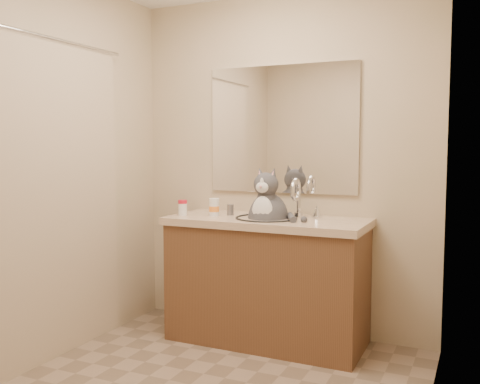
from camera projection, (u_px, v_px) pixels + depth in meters
The scene contains 8 objects.
room at pixel (196, 172), 2.69m from camera, with size 2.22×2.52×2.42m.
vanity at pixel (267, 277), 3.63m from camera, with size 1.34×0.59×1.12m.
mirror at pixel (282, 129), 3.78m from camera, with size 1.10×0.02×0.90m, color white.
shower_curtain at pixel (53, 196), 3.23m from camera, with size 0.02×1.30×1.93m.
cat at pixel (268, 216), 3.58m from camera, with size 0.39×0.31×0.55m.
pill_bottle_redcap at pixel (183, 208), 3.73m from camera, with size 0.08×0.08×0.11m.
pill_bottle_orange at pixel (214, 207), 3.70m from camera, with size 0.08×0.08×0.12m.
grey_canister at pixel (230, 210), 3.74m from camera, with size 0.05×0.05×0.07m.
Camera 1 is at (1.32, -2.35, 1.33)m, focal length 40.00 mm.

